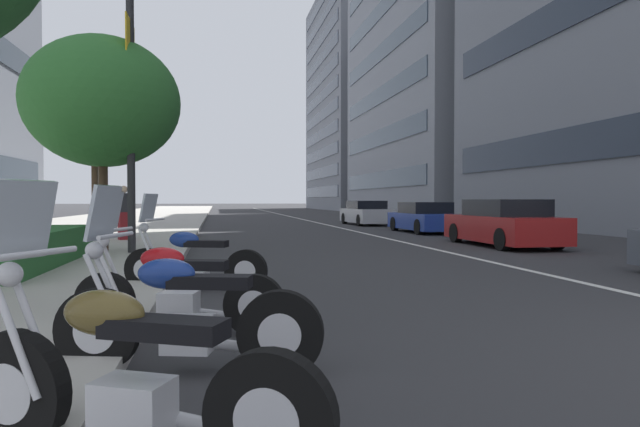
{
  "coord_description": "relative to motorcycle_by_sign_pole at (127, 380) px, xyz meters",
  "views": [
    {
      "loc": [
        -2.55,
        5.99,
        1.38
      ],
      "look_at": [
        11.85,
        3.3,
        1.02
      ],
      "focal_mm": 31.26,
      "sensor_mm": 36.0,
      "label": 1
    }
  ],
  "objects": [
    {
      "name": "car_lead_in_lane",
      "position": [
        19.29,
        -9.12,
        0.16
      ],
      "size": [
        4.41,
        1.94,
        1.28
      ],
      "rotation": [
        0.0,
        0.0,
        0.02
      ],
      "color": "navy",
      "rests_on": "ground"
    },
    {
      "name": "motorcycle_by_sign_pole",
      "position": [
        0.0,
        0.0,
        0.0
      ],
      "size": [
        1.05,
        2.0,
        1.49
      ],
      "rotation": [
        0.0,
        0.0,
        1.12
      ],
      "color": "black",
      "rests_on": "ground"
    },
    {
      "name": "motorcycle_nearest_camera",
      "position": [
        1.5,
        -0.2,
        0.0
      ],
      "size": [
        0.77,
        2.11,
        1.5
      ],
      "rotation": [
        0.0,
        0.0,
        1.32
      ],
      "color": "black",
      "rests_on": "ground"
    },
    {
      "name": "car_approaching_light",
      "position": [
        12.32,
        -8.88,
        0.22
      ],
      "size": [
        4.57,
        1.86,
        1.39
      ],
      "rotation": [
        0.0,
        0.0,
        -0.01
      ],
      "color": "maroon",
      "rests_on": "ground"
    },
    {
      "name": "street_tree_near_plaza_corner",
      "position": [
        17.65,
        3.73,
        3.6
      ],
      "size": [
        3.48,
        3.48,
        5.39
      ],
      "color": "#473323",
      "rests_on": "sidewalk_right_plaza"
    },
    {
      "name": "clipped_hedge_bed",
      "position": [
        8.15,
        2.93,
        0.03
      ],
      "size": [
        5.18,
        1.1,
        0.65
      ],
      "primitive_type": "cube",
      "color": "#28602D",
      "rests_on": "sidewalk_right_plaza"
    },
    {
      "name": "sidewalk_right_plaza",
      "position": [
        29.56,
        5.32,
        -0.37
      ],
      "size": [
        160.0,
        10.09,
        0.15
      ],
      "primitive_type": "cube",
      "color": "#B2ADA3",
      "rests_on": "ground"
    },
    {
      "name": "lane_centre_stripe",
      "position": [
        34.56,
        -6.45,
        -0.44
      ],
      "size": [
        110.0,
        0.16,
        0.01
      ],
      "primitive_type": "cube",
      "color": "silver",
      "rests_on": "ground"
    },
    {
      "name": "office_tower_far_left_down_avenue",
      "position": [
        45.88,
        -25.14,
        19.57
      ],
      "size": [
        25.61,
        20.07,
        40.04
      ],
      "color": "gray",
      "rests_on": "ground"
    },
    {
      "name": "street_tree_by_lamp_post",
      "position": [
        11.2,
        2.23,
        3.28
      ],
      "size": [
        3.67,
        3.67,
        5.15
      ],
      "color": "#473323",
      "rests_on": "sidewalk_right_plaza"
    },
    {
      "name": "motorcycle_second_in_row",
      "position": [
        2.88,
        -0.03,
        -0.01
      ],
      "size": [
        0.82,
        2.16,
        1.47
      ],
      "rotation": [
        0.0,
        0.0,
        1.3
      ],
      "color": "black",
      "rests_on": "ground"
    },
    {
      "name": "motorcycle_mid_row",
      "position": [
        5.61,
        -0.1,
        -0.01
      ],
      "size": [
        0.9,
        2.15,
        1.48
      ],
      "rotation": [
        0.0,
        0.0,
        1.25
      ],
      "color": "black",
      "rests_on": "ground"
    },
    {
      "name": "pedestrian_on_plaza",
      "position": [
        14.99,
        2.34,
        0.54
      ],
      "size": [
        0.42,
        0.48,
        1.67
      ],
      "rotation": [
        0.0,
        0.0,
        3.63
      ],
      "color": "maroon",
      "rests_on": "sidewalk_right_plaza"
    },
    {
      "name": "car_mid_block_traffic",
      "position": [
        26.64,
        -8.58,
        0.19
      ],
      "size": [
        4.65,
        2.0,
        1.33
      ],
      "rotation": [
        0.0,
        0.0,
        0.04
      ],
      "color": "#B7B7BC",
      "rests_on": "ground"
    },
    {
      "name": "street_lamp_with_banners",
      "position": [
        10.58,
        1.1,
        4.37
      ],
      "size": [
        1.26,
        2.56,
        7.61
      ],
      "color": "#232326",
      "rests_on": "sidewalk_right_plaza"
    },
    {
      "name": "office_tower_near_left",
      "position": [
        75.23,
        -25.13,
        15.19
      ],
      "size": [
        26.06,
        20.06,
        31.26
      ],
      "color": "slate",
      "rests_on": "ground"
    }
  ]
}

